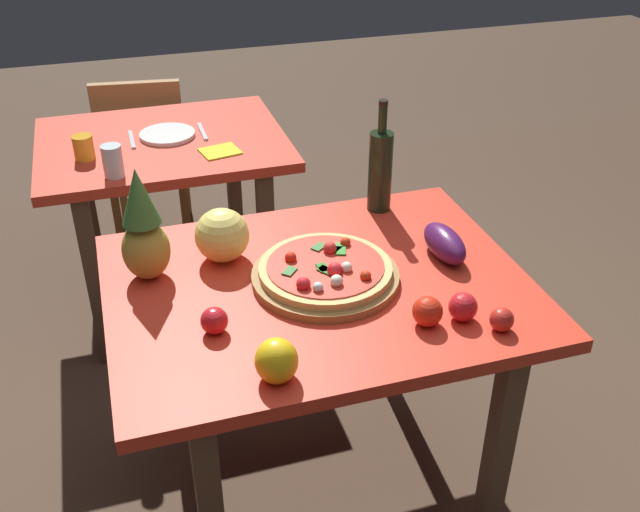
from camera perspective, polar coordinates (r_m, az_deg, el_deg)
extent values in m
plane|color=#4C3828|center=(2.54, -0.14, -16.73)|extent=(10.00, 10.00, 0.00)
cube|color=brown|center=(2.15, 13.60, -15.00)|extent=(0.06, 0.06, 0.73)
cube|color=brown|center=(2.53, -11.47, -6.42)|extent=(0.06, 0.06, 0.73)
cube|color=brown|center=(2.68, 5.47, -3.43)|extent=(0.06, 0.06, 0.73)
cube|color=red|center=(2.04, -0.16, -2.56)|extent=(1.16, 0.89, 0.04)
cube|color=brown|center=(2.89, -17.09, -2.03)|extent=(0.06, 0.06, 0.73)
cube|color=brown|center=(2.93, -4.12, 0.03)|extent=(0.06, 0.06, 0.73)
cube|color=brown|center=(3.47, -17.57, 3.84)|extent=(0.06, 0.06, 0.73)
cube|color=brown|center=(3.51, -6.71, 5.50)|extent=(0.06, 0.06, 0.73)
cube|color=red|center=(3.01, -12.18, 8.52)|extent=(0.96, 0.77, 0.04)
cube|color=olive|center=(4.00, -10.50, 6.00)|extent=(0.04, 0.04, 0.41)
cube|color=olive|center=(4.02, -15.21, 5.55)|extent=(0.04, 0.04, 0.41)
cube|color=olive|center=(3.70, -10.46, 3.82)|extent=(0.04, 0.04, 0.41)
cube|color=olive|center=(3.73, -15.53, 3.35)|extent=(0.04, 0.04, 0.41)
cube|color=olive|center=(3.76, -13.34, 7.78)|extent=(0.45, 0.45, 0.04)
cube|color=olive|center=(3.51, -13.88, 9.88)|extent=(0.40, 0.09, 0.40)
cylinder|color=olive|center=(2.03, 0.42, -1.61)|extent=(0.41, 0.41, 0.02)
cylinder|color=#DFB467|center=(2.02, 0.42, -1.05)|extent=(0.37, 0.37, 0.02)
cylinder|color=red|center=(2.01, 0.42, -0.74)|extent=(0.33, 0.33, 0.00)
sphere|color=red|center=(2.07, 0.78, 0.58)|extent=(0.04, 0.04, 0.04)
sphere|color=red|center=(1.97, 1.15, -1.07)|extent=(0.04, 0.04, 0.04)
sphere|color=red|center=(1.96, 3.57, -1.55)|extent=(0.03, 0.03, 0.03)
sphere|color=red|center=(2.10, 1.99, 1.08)|extent=(0.03, 0.03, 0.03)
sphere|color=red|center=(1.92, -1.30, -2.20)|extent=(0.04, 0.04, 0.04)
sphere|color=red|center=(2.03, -2.29, -0.13)|extent=(0.03, 0.03, 0.03)
cube|color=#367233|center=(2.09, -0.08, 0.73)|extent=(0.05, 0.05, 0.00)
cube|color=#33732A|center=(1.99, 0.45, -1.11)|extent=(0.05, 0.05, 0.00)
cube|color=#3A8634|center=(2.09, 1.34, 0.70)|extent=(0.05, 0.05, 0.00)
cube|color=#2E8525|center=(2.07, 1.63, 0.41)|extent=(0.04, 0.05, 0.00)
cube|color=#257022|center=(2.00, 0.23, -0.90)|extent=(0.03, 0.05, 0.00)
cube|color=#387135|center=(1.99, -2.41, -1.13)|extent=(0.05, 0.05, 0.00)
sphere|color=silver|center=(1.91, -0.15, -2.44)|extent=(0.03, 0.03, 0.03)
sphere|color=#F5E4D0|center=(1.99, 2.08, -0.88)|extent=(0.03, 0.03, 0.03)
sphere|color=silver|center=(1.93, 1.29, -1.95)|extent=(0.03, 0.03, 0.03)
cylinder|color=black|center=(2.36, 4.69, 6.53)|extent=(0.08, 0.08, 0.26)
cylinder|color=black|center=(2.29, 4.89, 10.54)|extent=(0.03, 0.03, 0.09)
cylinder|color=black|center=(2.27, 4.95, 11.78)|extent=(0.03, 0.03, 0.02)
ellipsoid|color=#AE9736|center=(2.07, -13.36, 0.47)|extent=(0.13, 0.13, 0.17)
cone|color=#3B712F|center=(1.99, -13.94, 4.54)|extent=(0.11, 0.11, 0.16)
sphere|color=#EFDB66|center=(2.12, -7.63, 1.61)|extent=(0.16, 0.16, 0.16)
ellipsoid|color=yellow|center=(1.69, -3.40, -8.13)|extent=(0.10, 0.10, 0.11)
ellipsoid|color=#4A184C|center=(2.16, 9.66, 0.99)|extent=(0.10, 0.20, 0.09)
sphere|color=red|center=(1.85, -8.22, -4.99)|extent=(0.07, 0.07, 0.07)
sphere|color=red|center=(1.87, 8.35, -4.29)|extent=(0.08, 0.08, 0.08)
sphere|color=red|center=(1.91, 11.04, -3.91)|extent=(0.08, 0.08, 0.08)
sphere|color=red|center=(1.90, 13.94, -4.81)|extent=(0.06, 0.06, 0.06)
cylinder|color=gold|center=(2.88, -17.90, 8.03)|extent=(0.08, 0.08, 0.09)
cylinder|color=silver|center=(2.70, -15.81, 7.10)|extent=(0.07, 0.07, 0.12)
cylinder|color=white|center=(3.02, -11.78, 9.23)|extent=(0.22, 0.22, 0.02)
cube|color=silver|center=(3.01, -14.43, 8.76)|extent=(0.02, 0.18, 0.01)
cube|color=silver|center=(3.04, -9.13, 9.53)|extent=(0.02, 0.18, 0.01)
cube|color=yellow|center=(2.84, -7.78, 8.07)|extent=(0.16, 0.15, 0.01)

